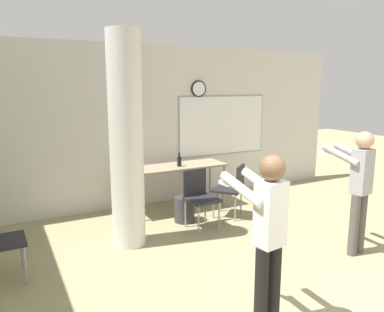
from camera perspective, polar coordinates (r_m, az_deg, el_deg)
wall_back at (r=6.72m, az=-5.88°, el=4.57°), size 8.00×0.15×2.80m
support_pillar at (r=4.90m, az=-9.99°, el=2.18°), size 0.44×0.44×2.80m
folding_table at (r=6.35m, az=-2.92°, el=-2.01°), size 1.86×0.60×0.77m
bottle_on_table at (r=6.30m, az=-1.96°, el=-0.78°), size 0.08×0.08×0.23m
waste_bin at (r=5.93m, az=-1.16°, el=-8.12°), size 0.32×0.32×0.39m
chair_table_front at (r=5.61m, az=1.14°, el=-5.89°), size 0.47×0.47×0.87m
chair_table_right at (r=6.09m, az=6.14°, el=-4.61°), size 0.62×0.62×0.87m
person_playing_side at (r=5.09m, az=24.11°, el=-3.76°), size 0.41×0.60×1.57m
person_playing_front at (r=3.27m, az=11.44°, el=-10.95°), size 0.40×0.60×1.56m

